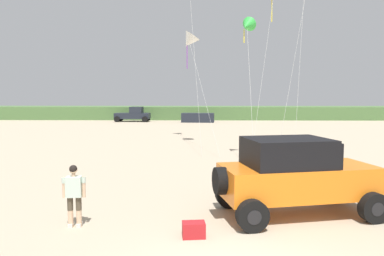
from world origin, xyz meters
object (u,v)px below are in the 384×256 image
at_px(person_watching, 74,192).
at_px(cooler_box, 194,230).
at_px(distant_sedan, 198,118).
at_px(kite_white_parafoil, 247,26).
at_px(kite_pink_ribbon, 189,41).
at_px(jeep, 295,174).
at_px(distant_pickup, 133,115).

height_order(person_watching, cooler_box, person_watching).
xyz_separation_m(distant_sedan, kite_white_parafoil, (2.74, -27.56, 6.56)).
relative_size(cooler_box, kite_white_parafoil, 0.07).
relative_size(distant_sedan, kite_pink_ribbon, 0.53).
height_order(person_watching, kite_pink_ribbon, kite_pink_ribbon).
xyz_separation_m(jeep, distant_pickup, (-11.65, 37.98, -0.26)).
xyz_separation_m(distant_sedan, kite_pink_ribbon, (-0.49, -21.85, 6.62)).
xyz_separation_m(cooler_box, kite_pink_ribbon, (-0.60, 16.76, 7.03)).
distance_m(jeep, distant_sedan, 36.98).
relative_size(person_watching, distant_sedan, 0.40).
height_order(person_watching, kite_white_parafoil, kite_white_parafoil).
bearing_deg(person_watching, cooler_box, -11.53).
relative_size(jeep, kite_pink_ribbon, 0.63).
height_order(cooler_box, kite_pink_ribbon, kite_pink_ribbon).
xyz_separation_m(jeep, kite_white_parafoil, (-0.28, 9.29, 5.96)).
distance_m(cooler_box, distant_sedan, 38.61).
bearing_deg(kite_white_parafoil, jeep, -88.26).
relative_size(cooler_box, kite_pink_ribbon, 0.07).
bearing_deg(person_watching, kite_pink_ribbon, 80.93).
distance_m(jeep, kite_white_parafoil, 11.04).
bearing_deg(distant_sedan, cooler_box, -85.26).
xyz_separation_m(cooler_box, distant_pickup, (-8.73, 39.74, 0.75)).
bearing_deg(kite_pink_ribbon, kite_white_parafoil, -60.48).
height_order(cooler_box, distant_pickup, distant_pickup).
bearing_deg(distant_pickup, jeep, -72.94).
distance_m(distant_sedan, kite_pink_ribbon, 22.84).
distance_m(person_watching, distant_sedan, 38.09).
distance_m(person_watching, distant_pickup, 39.49).
xyz_separation_m(distant_pickup, kite_white_parafoil, (11.37, -28.69, 6.22)).
relative_size(jeep, distant_pickup, 1.08).
height_order(distant_sedan, kite_pink_ribbon, kite_pink_ribbon).
relative_size(kite_white_parafoil, kite_pink_ribbon, 0.96).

